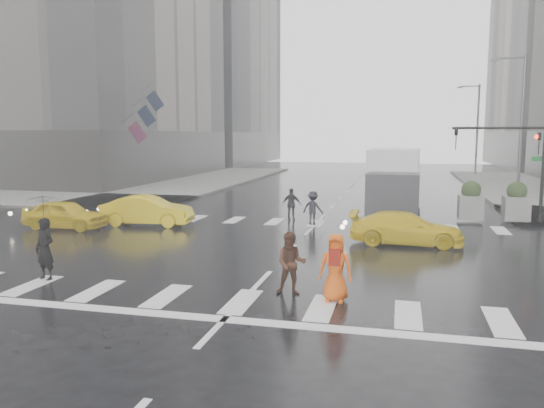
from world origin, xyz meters
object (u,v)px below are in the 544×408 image
(pedestrian_brown, at_px, (291,263))
(traffic_signal_pole, at_px, (520,154))
(taxi_mid, at_px, (147,211))
(pedestrian_orange, at_px, (335,267))
(box_truck, at_px, (394,182))
(taxi_front, at_px, (65,214))

(pedestrian_brown, bearing_deg, traffic_signal_pole, 50.55)
(traffic_signal_pole, distance_m, taxi_mid, 17.15)
(pedestrian_orange, distance_m, box_truck, 13.82)
(taxi_front, distance_m, box_truck, 15.35)
(traffic_signal_pole, relative_size, pedestrian_brown, 2.76)
(pedestrian_brown, bearing_deg, taxi_mid, 125.90)
(traffic_signal_pole, height_order, taxi_mid, traffic_signal_pole)
(pedestrian_brown, relative_size, box_truck, 0.26)
(pedestrian_brown, distance_m, pedestrian_orange, 1.22)
(traffic_signal_pole, relative_size, taxi_mid, 1.10)
(pedestrian_orange, bearing_deg, taxi_mid, 137.98)
(taxi_front, xyz_separation_m, box_truck, (13.92, 6.34, 1.18))
(pedestrian_orange, distance_m, taxi_front, 14.73)
(taxi_mid, distance_m, box_truck, 11.85)
(taxi_front, bearing_deg, traffic_signal_pole, -72.02)
(pedestrian_orange, relative_size, taxi_front, 0.46)
(traffic_signal_pole, height_order, box_truck, traffic_signal_pole)
(pedestrian_orange, bearing_deg, traffic_signal_pole, 64.31)
(box_truck, bearing_deg, traffic_signal_pole, -1.14)
(traffic_signal_pole, xyz_separation_m, taxi_front, (-19.50, -6.01, -2.59))
(box_truck, bearing_deg, taxi_mid, -154.06)
(traffic_signal_pole, xyz_separation_m, pedestrian_orange, (-6.76, -13.40, -2.36))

